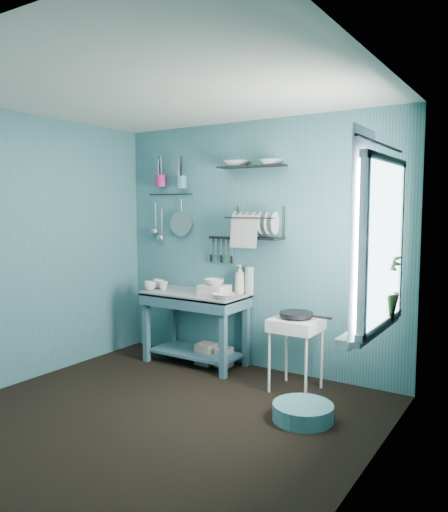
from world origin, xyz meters
The scene contains 35 objects.
floor centered at (0.00, 0.00, 0.00)m, with size 3.20×3.20×0.00m, color black.
ceiling centered at (0.00, 0.00, 2.50)m, with size 3.20×3.20×0.00m, color silver.
wall_back centered at (0.00, 1.50, 1.25)m, with size 3.20×3.20×0.00m, color #396D74.
wall_left centered at (-1.60, 0.00, 1.25)m, with size 3.00×3.00×0.00m, color #396D74.
wall_right centered at (1.60, 0.00, 1.25)m, with size 3.00×3.00×0.00m, color #396D74.
work_counter centered at (-0.54, 1.22, 0.38)m, with size 1.07×0.54×0.76m, color #335C6B.
mug_left centered at (-1.02, 1.06, 0.81)m, with size 0.12×0.12×0.10m, color beige.
mug_mid centered at (-0.92, 1.16, 0.81)m, with size 0.10×0.10×0.09m, color beige.
mug_right centered at (-1.04, 1.22, 0.81)m, with size 0.12×0.12×0.10m, color beige.
wash_tub centered at (-0.29, 1.20, 0.81)m, with size 0.28×0.22×0.10m, color beige.
tub_bowl centered at (-0.29, 1.20, 0.89)m, with size 0.20×0.20×0.06m, color beige.
soap_bottle centered at (-0.12, 1.42, 0.91)m, with size 0.12×0.12×0.30m, color beige.
water_bottle centered at (-0.02, 1.44, 0.90)m, with size 0.09×0.09×0.28m, color #A7B4BA.
counter_bowl centered at (-0.09, 1.07, 0.79)m, with size 0.22×0.22×0.05m, color beige.
hotplate_stand centered at (0.66, 1.09, 0.33)m, with size 0.41×0.41×0.66m, color white.
frying_pan centered at (0.66, 1.09, 0.69)m, with size 0.30×0.30×0.04m, color black.
knife_strip centered at (-0.38, 1.47, 1.32)m, with size 0.32×0.02×0.03m, color black.
dish_rack centered at (0.08, 1.37, 1.49)m, with size 0.55×0.24×0.32m, color black.
upper_shelf centered at (0.02, 1.40, 2.04)m, with size 0.70×0.18×0.01m, color black.
shelf_bowl_left centered at (-0.16, 1.40, 2.08)m, with size 0.23×0.23×0.06m, color beige.
shelf_bowl_right centered at (0.23, 1.40, 2.07)m, with size 0.21×0.21×0.05m, color beige.
utensil_cup_magenta centered at (-1.16, 1.42, 1.93)m, with size 0.11×0.11×0.13m, color #B62164.
utensil_cup_teal centered at (-0.86, 1.42, 1.91)m, with size 0.11×0.11×0.13m, color teal.
colander centered at (-0.90, 1.45, 1.46)m, with size 0.28×0.28×0.03m, color #97999F.
ladle_outer centered at (-1.27, 1.46, 1.54)m, with size 0.01×0.01×0.30m, color #97999F.
ladle_inner centered at (-1.18, 1.46, 1.46)m, with size 0.01×0.01×0.30m, color #97999F.
hook_rail centered at (-1.06, 1.47, 1.78)m, with size 0.01×0.01×0.60m, color black.
window_glass centered at (1.59, 0.45, 1.40)m, with size 1.10×1.10×0.00m, color white.
windowsill centered at (1.50, 0.45, 0.81)m, with size 0.16×0.95×0.04m, color white.
curtain centered at (1.52, 0.15, 1.45)m, with size 1.35×1.35×0.00m, color white.
curtain_rod centered at (1.54, 0.45, 2.05)m, with size 0.02×0.02×1.05m, color black.
potted_plant centered at (1.50, 0.66, 1.08)m, with size 0.28×0.28×0.49m, color #306126.
storage_tin_large centered at (-0.44, 1.27, 0.11)m, with size 0.18×0.18×0.22m, color gray.
storage_tin_small centered at (-0.24, 1.30, 0.10)m, with size 0.15×0.15×0.20m, color gray.
floor_basin centered at (0.98, 0.53, 0.07)m, with size 0.47×0.47×0.13m, color teal.
Camera 1 is at (2.47, -2.91, 1.64)m, focal length 35.00 mm.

